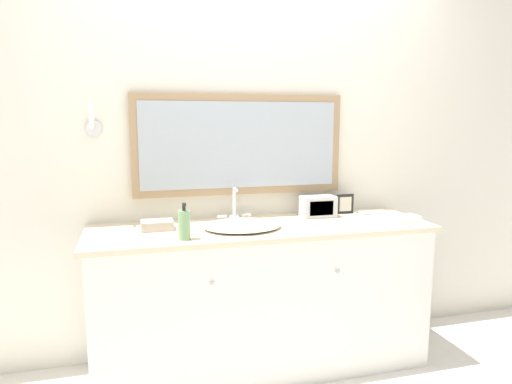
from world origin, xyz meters
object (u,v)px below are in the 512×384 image
Objects in this scene: sink_basin at (242,225)px; soap_bottle at (184,225)px; appliance_box at (318,207)px; picture_frame at (345,204)px.

soap_bottle is at bearing -153.81° from sink_basin.
sink_basin is at bearing -163.10° from appliance_box.
sink_basin reaches higher than picture_frame.
sink_basin is 3.47× the size of picture_frame.
soap_bottle reaches higher than picture_frame.
sink_basin is at bearing 26.19° from soap_bottle.
appliance_box is 0.22m from picture_frame.
soap_bottle is at bearing -159.33° from appliance_box.
appliance_box reaches higher than picture_frame.
sink_basin reaches higher than appliance_box.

